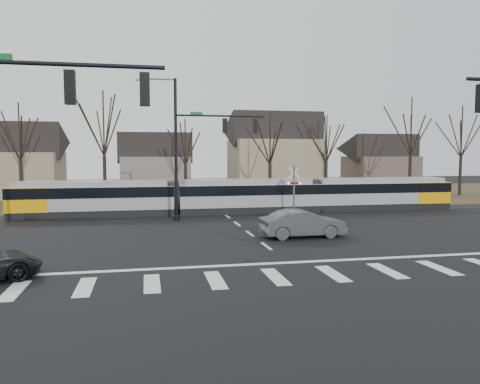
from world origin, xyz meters
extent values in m
plane|color=black|center=(0.00, 0.00, 0.00)|extent=(140.00, 140.00, 0.00)
cube|color=#38331E|center=(0.00, 32.00, 0.01)|extent=(140.00, 28.00, 0.01)
cube|color=silver|center=(-10.80, -4.00, 0.01)|extent=(0.60, 2.60, 0.01)
cube|color=silver|center=(-8.40, -4.00, 0.01)|extent=(0.60, 2.60, 0.01)
cube|color=silver|center=(-6.00, -4.00, 0.01)|extent=(0.60, 2.60, 0.01)
cube|color=silver|center=(-3.60, -4.00, 0.01)|extent=(0.60, 2.60, 0.01)
cube|color=silver|center=(-1.20, -4.00, 0.01)|extent=(0.60, 2.60, 0.01)
cube|color=silver|center=(1.20, -4.00, 0.01)|extent=(0.60, 2.60, 0.01)
cube|color=silver|center=(3.60, -4.00, 0.01)|extent=(0.60, 2.60, 0.01)
cube|color=silver|center=(6.00, -4.00, 0.01)|extent=(0.60, 2.60, 0.01)
cube|color=silver|center=(0.00, -1.80, 0.01)|extent=(28.00, 0.35, 0.01)
cube|color=silver|center=(0.00, 2.00, 0.01)|extent=(0.18, 2.00, 0.01)
cube|color=silver|center=(0.00, 6.00, 0.01)|extent=(0.18, 2.00, 0.01)
cube|color=silver|center=(0.00, 10.00, 0.01)|extent=(0.18, 2.00, 0.01)
cube|color=silver|center=(0.00, 14.00, 0.01)|extent=(0.18, 2.00, 0.01)
cube|color=silver|center=(0.00, 18.00, 0.01)|extent=(0.18, 2.00, 0.01)
cube|color=silver|center=(0.00, 22.00, 0.01)|extent=(0.18, 2.00, 0.01)
cube|color=silver|center=(0.00, 26.00, 0.01)|extent=(0.18, 2.00, 0.01)
cube|color=silver|center=(0.00, 30.00, 0.01)|extent=(0.18, 2.00, 0.01)
cube|color=#59595E|center=(0.00, 15.10, 0.03)|extent=(90.00, 0.12, 0.06)
cube|color=#59595E|center=(0.00, 16.50, 0.03)|extent=(90.00, 0.12, 0.06)
cube|color=gray|center=(-10.15, 16.00, 1.37)|extent=(12.22, 2.63, 2.74)
cube|color=black|center=(-10.15, 16.00, 1.93)|extent=(12.24, 2.67, 0.80)
cube|color=#F2A907|center=(-14.76, 16.00, 1.46)|extent=(3.01, 2.69, 1.83)
cube|color=gray|center=(2.07, 16.00, 1.37)|extent=(11.28, 2.63, 2.74)
cube|color=black|center=(2.07, 16.00, 1.93)|extent=(11.30, 2.67, 0.80)
cube|color=gray|center=(13.81, 16.00, 1.37)|extent=(12.22, 2.63, 2.74)
cube|color=black|center=(13.81, 16.00, 1.93)|extent=(12.24, 2.67, 0.80)
cube|color=#F2A907|center=(18.42, 16.00, 1.46)|extent=(3.01, 2.69, 1.83)
imported|color=#424349|center=(2.73, 4.13, 0.81)|extent=(2.03, 5.03, 1.62)
cylinder|color=black|center=(-8.75, -6.00, 7.60)|extent=(6.50, 0.14, 0.14)
cube|color=black|center=(-8.43, -6.00, 6.90)|extent=(0.32, 0.32, 1.05)
sphere|color=#FF0C07|center=(-8.43, -6.00, 7.23)|extent=(0.22, 0.22, 0.22)
cube|color=black|center=(-6.15, -6.00, 6.90)|extent=(0.32, 0.32, 1.05)
sphere|color=#FF0C07|center=(-6.15, -6.00, 7.23)|extent=(0.22, 0.22, 0.22)
cylinder|color=black|center=(-4.00, 12.50, 5.10)|extent=(0.22, 0.22, 10.20)
cylinder|color=black|center=(-4.00, 12.50, 0.15)|extent=(0.44, 0.44, 0.30)
cylinder|color=black|center=(-0.75, 12.50, 7.60)|extent=(6.50, 0.14, 0.14)
cube|color=#0C5926|center=(-2.50, 12.50, 7.75)|extent=(0.90, 0.03, 0.22)
cube|color=black|center=(-0.42, 12.50, 6.90)|extent=(0.32, 0.32, 1.05)
sphere|color=#FF0C07|center=(-0.42, 12.50, 7.23)|extent=(0.22, 0.22, 0.22)
cube|color=black|center=(1.85, 12.50, 6.90)|extent=(0.32, 0.32, 1.05)
sphere|color=#FF0C07|center=(1.85, 12.50, 7.23)|extent=(0.22, 0.22, 0.22)
cube|color=#59595B|center=(-6.50, 12.50, 10.02)|extent=(0.55, 0.22, 0.14)
cylinder|color=#59595B|center=(5.00, 12.80, 2.00)|extent=(0.14, 0.14, 4.00)
cylinder|color=#59595B|center=(5.00, 12.80, 0.10)|extent=(0.36, 0.36, 0.20)
cube|color=silver|center=(5.00, 12.80, 3.40)|extent=(0.95, 0.04, 0.95)
cube|color=silver|center=(5.00, 12.80, 3.40)|extent=(0.95, 0.04, 0.95)
cube|color=black|center=(5.00, 12.80, 2.60)|extent=(1.00, 0.10, 0.12)
sphere|color=#FF0C07|center=(4.55, 12.72, 2.60)|extent=(0.18, 0.18, 0.18)
sphere|color=#FF0C07|center=(5.45, 12.72, 2.60)|extent=(0.18, 0.18, 0.18)
cube|color=gray|center=(-20.00, 34.00, 2.50)|extent=(9.00, 8.00, 5.00)
cube|color=slate|center=(-5.00, 36.00, 2.25)|extent=(8.00, 7.00, 4.50)
cube|color=gray|center=(9.00, 33.00, 3.25)|extent=(10.00, 8.00, 6.50)
cube|color=brown|center=(24.00, 35.00, 2.25)|extent=(8.00, 7.00, 4.50)
camera|label=1|loc=(-6.17, -21.47, 4.84)|focal=35.00mm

